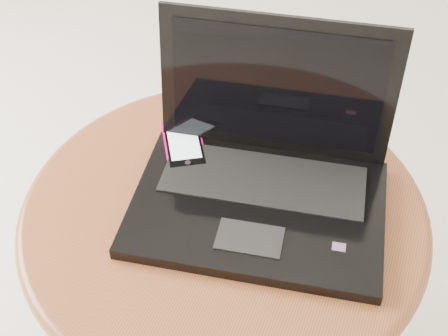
% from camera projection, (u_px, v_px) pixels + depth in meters
% --- Properties ---
extents(table, '(0.66, 0.66, 0.52)m').
position_uv_depth(table, '(224.00, 249.00, 1.07)').
color(table, brown).
rests_on(table, ground).
extents(laptop, '(0.43, 0.36, 0.26)m').
position_uv_depth(laptop, '(263.00, 172.00, 0.98)').
color(laptop, black).
rests_on(laptop, table).
extents(phone_black, '(0.10, 0.12, 0.01)m').
position_uv_depth(phone_black, '(188.00, 153.00, 1.07)').
color(phone_black, black).
rests_on(phone_black, table).
extents(phone_pink, '(0.12, 0.14, 0.01)m').
position_uv_depth(phone_pink, '(184.00, 145.00, 1.07)').
color(phone_pink, '#E2015E').
rests_on(phone_pink, phone_black).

